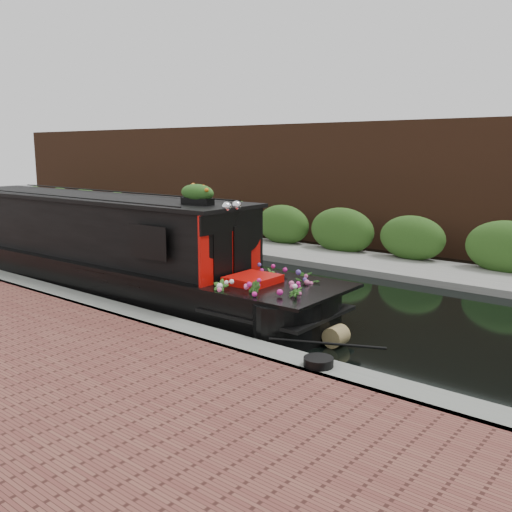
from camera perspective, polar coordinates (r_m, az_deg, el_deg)
The scene contains 8 objects.
ground at distance 13.16m, azimuth -2.35°, elevation -3.18°, with size 80.00×80.00×0.00m, color black.
near_bank_coping at distance 11.01m, azimuth -13.92°, elevation -6.26°, with size 40.00×0.60×0.50m, color slate.
far_bank_path at distance 16.46m, azimuth 7.43°, elevation -0.45°, with size 40.00×2.40×0.34m, color gray.
far_hedge at distance 17.22m, azimuth 9.02°, elevation -0.00°, with size 40.00×1.10×2.80m, color #2D541C.
far_brick_wall at distance 19.03m, azimuth 12.24°, elevation 0.90°, with size 40.00×1.00×8.00m, color #4C2A19.
narrowboat at distance 13.47m, azimuth -15.19°, elevation 0.28°, with size 11.65×2.38×2.71m.
rope_fender at distance 9.40m, azimuth 8.03°, elevation -7.94°, with size 0.34×0.34×0.34m, color olive.
coiled_mooring_rope at distance 7.89m, azimuth 6.27°, elevation -10.47°, with size 0.41×0.41×0.12m, color black.
Camera 1 is at (8.53, -9.52, 3.15)m, focal length 40.00 mm.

